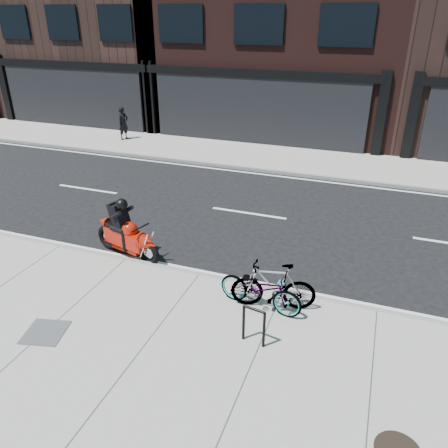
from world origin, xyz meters
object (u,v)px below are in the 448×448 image
at_px(utility_grate, 45,332).
at_px(bicycle_front, 260,288).
at_px(bicycle_rear, 273,286).
at_px(motorcycle, 129,235).
at_px(bike_rack, 254,323).
at_px(pedestrian, 123,123).

bearing_deg(utility_grate, bicycle_front, 30.84).
bearing_deg(bicycle_rear, motorcycle, -116.31).
height_order(bicycle_rear, utility_grate, bicycle_rear).
height_order(bike_rack, motorcycle, motorcycle).
bearing_deg(motorcycle, pedestrian, 136.99).
xyz_separation_m(bike_rack, bicycle_rear, (0.06, 1.19, 0.06)).
height_order(bicycle_front, pedestrian, pedestrian).
bearing_deg(bicycle_front, bike_rack, -162.37).
distance_m(bike_rack, utility_grate, 4.03).
bearing_deg(utility_grate, pedestrian, 115.57).
xyz_separation_m(bicycle_front, utility_grate, (-3.66, -2.19, -0.47)).
relative_size(bike_rack, bicycle_rear, 0.45).
xyz_separation_m(bike_rack, motorcycle, (-3.92, 2.17, 0.06)).
xyz_separation_m(bicycle_front, pedestrian, (-9.81, 10.66, 0.30)).
relative_size(bicycle_rear, pedestrian, 1.13).
relative_size(bicycle_rear, utility_grate, 2.33).
bearing_deg(bicycle_rear, bicycle_front, -77.79).
relative_size(bike_rack, bicycle_front, 0.44).
bearing_deg(bicycle_rear, utility_grate, -72.04).
distance_m(bicycle_front, utility_grate, 4.29).
bearing_deg(bicycle_rear, bike_rack, -15.40).
relative_size(pedestrian, utility_grate, 2.06).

